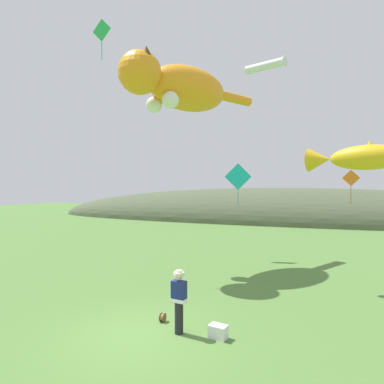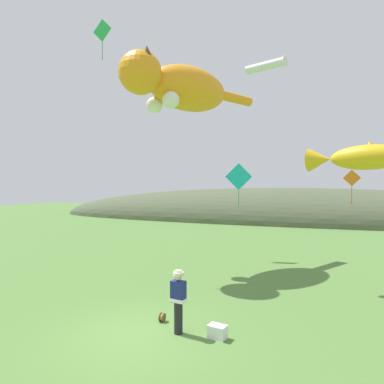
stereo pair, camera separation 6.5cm
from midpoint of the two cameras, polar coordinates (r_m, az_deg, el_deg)
name	(u,v)px [view 1 (the left image)]	position (r m, az deg, el deg)	size (l,w,h in m)	color
ground_plane	(140,335)	(10.35, -8.83, -22.54)	(120.00, 120.00, 0.00)	#517A38
distant_hill_ridge	(281,221)	(42.56, 14.58, -4.63)	(62.82, 13.64, 7.92)	#4C563D
festival_attendant	(179,300)	(10.02, -2.38, -17.48)	(0.45, 0.31, 1.77)	black
kite_spool	(163,317)	(11.10, -5.09, -20.09)	(0.13, 0.27, 0.27)	olive
picnic_cooler	(218,332)	(10.02, 4.17, -22.20)	(0.54, 0.41, 0.36)	white
kite_giant_cat	(178,87)	(18.33, -2.38, 17.09)	(4.97, 8.06, 2.69)	orange
kite_fish_windsock	(356,158)	(13.72, 25.51, 5.19)	(3.48, 1.94, 1.04)	gold
kite_tube_streamer	(266,66)	(15.99, 12.10, 19.88)	(1.87, 0.97, 0.44)	white
kite_diamond_orange	(351,179)	(19.25, 24.89, 2.05)	(0.85, 0.06, 1.75)	orange
kite_diamond_teal	(238,177)	(19.83, 7.59, 2.51)	(1.45, 0.58, 2.45)	#19BFBF
kite_diamond_green	(102,31)	(19.03, -14.92, 24.55)	(1.11, 0.09, 2.02)	green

